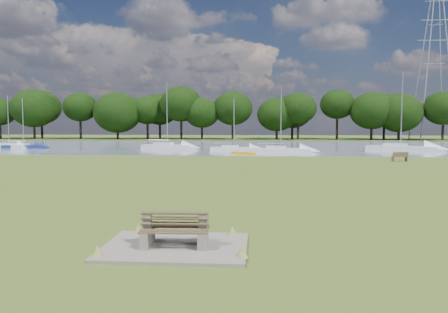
# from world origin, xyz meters

# --- Properties ---
(ground) EXTENTS (220.00, 220.00, 0.00)m
(ground) POSITION_xyz_m (0.00, 0.00, 0.00)
(ground) COLOR olive
(river) EXTENTS (220.00, 40.00, 0.10)m
(river) POSITION_xyz_m (0.00, 42.00, 0.00)
(river) COLOR gray
(river) RESTS_ON ground
(far_bank) EXTENTS (220.00, 20.00, 0.40)m
(far_bank) POSITION_xyz_m (0.00, 72.00, 0.00)
(far_bank) COLOR #4C6626
(far_bank) RESTS_ON ground
(concrete_pad) EXTENTS (4.20, 3.20, 0.10)m
(concrete_pad) POSITION_xyz_m (0.00, -14.00, 0.05)
(concrete_pad) COLOR gray
(concrete_pad) RESTS_ON ground
(bench_pair) EXTENTS (2.02, 1.25, 1.06)m
(bench_pair) POSITION_xyz_m (0.00, -14.00, 0.53)
(bench_pair) COLOR gray
(bench_pair) RESTS_ON concrete_pad
(riverbank_bench) EXTENTS (1.53, 0.58, 0.93)m
(riverbank_bench) POSITION_xyz_m (16.07, 16.66, 0.47)
(riverbank_bench) COLOR brown
(riverbank_bench) RESTS_ON ground
(kayak) EXTENTS (2.96, 1.64, 0.29)m
(kayak) POSITION_xyz_m (0.74, 24.29, 0.20)
(kayak) COLOR #F3AC0D
(kayak) RESTS_ON river
(pylon) EXTENTS (7.22, 5.06, 34.27)m
(pylon) POSITION_xyz_m (39.47, 70.00, 21.33)
(pylon) COLOR #97999E
(pylon) RESTS_ON far_bank
(tree_line) EXTENTS (125.08, 9.70, 11.74)m
(tree_line) POSITION_xyz_m (-9.41, 68.00, 6.96)
(tree_line) COLOR black
(tree_line) RESTS_ON far_bank
(sailboat_0) EXTENTS (7.29, 2.28, 8.30)m
(sailboat_0) POSITION_xyz_m (5.16, 28.66, 0.51)
(sailboat_0) COLOR silver
(sailboat_0) RESTS_ON river
(sailboat_2) EXTENTS (9.25, 5.41, 10.52)m
(sailboat_2) POSITION_xyz_m (21.65, 34.49, 0.56)
(sailboat_2) COLOR silver
(sailboat_2) RESTS_ON river
(sailboat_3) EXTENTS (7.60, 3.41, 9.51)m
(sailboat_3) POSITION_xyz_m (-10.64, 35.10, 0.57)
(sailboat_3) COLOR silver
(sailboat_3) RESTS_ON river
(sailboat_4) EXTENTS (6.04, 1.74, 7.25)m
(sailboat_4) POSITION_xyz_m (-31.71, 34.52, 0.48)
(sailboat_4) COLOR navy
(sailboat_4) RESTS_ON river
(sailboat_5) EXTENTS (6.19, 3.21, 7.68)m
(sailboat_5) POSITION_xyz_m (-34.10, 34.82, 0.51)
(sailboat_5) COLOR silver
(sailboat_5) RESTS_ON river
(sailboat_6) EXTENTS (6.33, 1.93, 6.82)m
(sailboat_6) POSITION_xyz_m (-0.85, 31.15, 0.47)
(sailboat_6) COLOR silver
(sailboat_6) RESTS_ON river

